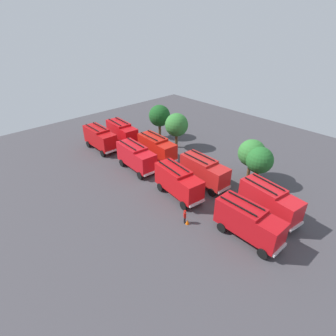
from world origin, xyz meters
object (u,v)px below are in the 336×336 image
object	(u,v)px
fire_truck_5	(157,147)
firefighter_1	(258,193)
fire_truck_2	(178,181)
fire_truck_4	(122,132)
fire_truck_7	(269,200)
tree_1	(177,125)
fire_truck_6	(204,171)
firefighter_0	(185,216)
tree_3	(260,160)
tree_2	(252,153)
fire_truck_1	(136,156)
traffic_cone_0	(187,222)
fire_truck_3	(249,221)
tree_0	(160,116)
traffic_cone_1	(173,176)
fire_truck_0	(100,138)

from	to	relation	value
fire_truck_5	firefighter_1	bearing A→B (deg)	9.80
fire_truck_2	fire_truck_4	distance (m)	19.08
fire_truck_2	firefighter_1	bearing A→B (deg)	48.61
fire_truck_7	fire_truck_2	bearing A→B (deg)	-146.88
fire_truck_5	tree_1	bearing A→B (deg)	105.59
fire_truck_6	firefighter_0	size ratio (longest dim) A/B	4.39
fire_truck_4	tree_3	size ratio (longest dim) A/B	1.33
fire_truck_6	tree_2	bearing A→B (deg)	64.44
fire_truck_1	fire_truck_4	world-z (taller)	same
fire_truck_5	traffic_cone_0	bearing A→B (deg)	-25.70
fire_truck_2	tree_3	world-z (taller)	tree_3
tree_2	fire_truck_1	bearing A→B (deg)	-141.43
fire_truck_6	fire_truck_4	bearing A→B (deg)	-176.70
fire_truck_7	fire_truck_6	bearing A→B (deg)	-170.93
tree_2	fire_truck_4	bearing A→B (deg)	-164.44
fire_truck_3	fire_truck_6	distance (m)	10.79
fire_truck_4	tree_0	distance (m)	7.53
fire_truck_6	firefighter_1	size ratio (longest dim) A/B	4.00
fire_truck_4	tree_0	size ratio (longest dim) A/B	1.21
fire_truck_2	fire_truck_5	world-z (taller)	same
tree_3	firefighter_1	bearing A→B (deg)	-55.53
fire_truck_2	traffic_cone_1	size ratio (longest dim) A/B	10.79
tree_3	fire_truck_0	bearing A→B (deg)	-158.15
tree_2	traffic_cone_1	xyz separation A→B (m)	(-7.19, -7.89, -3.56)
firefighter_1	fire_truck_3	bearing A→B (deg)	-94.58
tree_0	traffic_cone_1	xyz separation A→B (m)	(12.66, -8.58, -3.76)
fire_truck_6	firefighter_1	xyz separation A→B (m)	(7.00, 2.18, -1.12)
tree_2	traffic_cone_1	bearing A→B (deg)	-132.31
fire_truck_3	tree_1	bearing A→B (deg)	154.72
tree_3	traffic_cone_0	size ratio (longest dim) A/B	9.17
firefighter_0	tree_0	distance (m)	25.16
firefighter_1	tree_0	size ratio (longest dim) A/B	0.30
fire_truck_3	tree_1	world-z (taller)	tree_1
tree_0	tree_1	size ratio (longest dim) A/B	1.00
fire_truck_6	traffic_cone_0	size ratio (longest dim) A/B	12.11
fire_truck_4	firefighter_1	bearing A→B (deg)	9.53
fire_truck_4	firefighter_1	xyz separation A→B (m)	(26.00, 2.38, -1.12)
fire_truck_1	fire_truck_2	xyz separation A→B (m)	(9.12, -0.28, 0.00)
tree_2	tree_0	bearing A→B (deg)	178.02
fire_truck_1	firefighter_1	world-z (taller)	fire_truck_1
fire_truck_1	tree_2	world-z (taller)	tree_2
firefighter_0	traffic_cone_1	size ratio (longest dim) A/B	2.42
fire_truck_0	fire_truck_3	world-z (taller)	same
tree_1	traffic_cone_0	size ratio (longest dim) A/B	10.10
fire_truck_4	tree_2	distance (m)	23.13
fire_truck_4	traffic_cone_0	xyz separation A→B (m)	(23.20, -7.34, -1.85)
fire_truck_3	tree_3	size ratio (longest dim) A/B	1.31
fire_truck_0	firefighter_0	xyz separation A→B (m)	(23.13, -3.15, -1.22)
fire_truck_4	firefighter_0	size ratio (longest dim) A/B	4.42
fire_truck_2	traffic_cone_1	distance (m)	4.74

